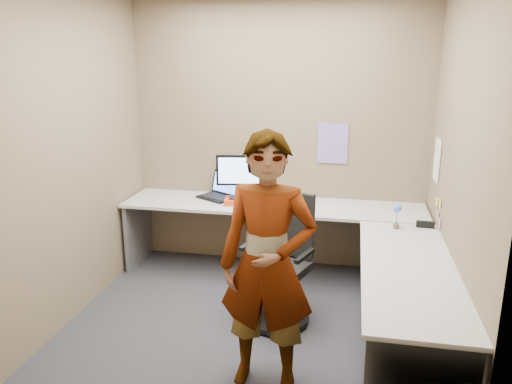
% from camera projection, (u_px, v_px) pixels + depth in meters
% --- Properties ---
extents(ground, '(3.00, 3.00, 0.00)m').
position_uv_depth(ground, '(253.00, 320.00, 4.19)').
color(ground, '#2B2A30').
rests_on(ground, ground).
extents(wall_back, '(3.00, 0.00, 3.00)m').
position_uv_depth(wall_back, '(278.00, 137.00, 5.06)').
color(wall_back, brown).
rests_on(wall_back, ground).
extents(wall_right, '(0.00, 2.70, 2.70)m').
position_uv_depth(wall_right, '(459.00, 172.00, 3.54)').
color(wall_right, brown).
rests_on(wall_right, ground).
extents(wall_left, '(0.00, 2.70, 2.70)m').
position_uv_depth(wall_left, '(74.00, 156.00, 4.11)').
color(wall_left, brown).
rests_on(wall_left, ground).
extents(desk, '(2.98, 2.58, 0.73)m').
position_uv_depth(desk, '(311.00, 242.00, 4.31)').
color(desk, '#A6A6A6').
rests_on(desk, ground).
extents(paper_ream, '(0.31, 0.25, 0.06)m').
position_uv_depth(paper_ream, '(239.00, 201.00, 4.93)').
color(paper_ream, '#C03813').
rests_on(paper_ream, desk).
extents(monitor, '(0.45, 0.16, 0.43)m').
position_uv_depth(monitor, '(239.00, 173.00, 4.87)').
color(monitor, black).
rests_on(monitor, paper_ream).
extents(laptop, '(0.46, 0.44, 0.26)m').
position_uv_depth(laptop, '(220.00, 191.00, 5.14)').
color(laptop, black).
rests_on(laptop, desk).
extents(trackball_mouse, '(0.12, 0.08, 0.07)m').
position_uv_depth(trackball_mouse, '(239.00, 197.00, 5.05)').
color(trackball_mouse, '#B7B7BC').
rests_on(trackball_mouse, desk).
extents(origami, '(0.10, 0.10, 0.06)m').
position_uv_depth(origami, '(244.00, 205.00, 4.79)').
color(origami, white).
rests_on(origami, desk).
extents(stapler, '(0.15, 0.05, 0.05)m').
position_uv_depth(stapler, '(425.00, 224.00, 4.24)').
color(stapler, black).
rests_on(stapler, desk).
extents(flower, '(0.07, 0.07, 0.22)m').
position_uv_depth(flower, '(397.00, 212.00, 4.19)').
color(flower, brown).
rests_on(flower, desk).
extents(calendar_purple, '(0.30, 0.01, 0.40)m').
position_uv_depth(calendar_purple, '(333.00, 143.00, 4.95)').
color(calendar_purple, '#846BB7').
rests_on(calendar_purple, wall_back).
extents(calendar_white, '(0.01, 0.28, 0.38)m').
position_uv_depth(calendar_white, '(437.00, 160.00, 4.42)').
color(calendar_white, white).
rests_on(calendar_white, wall_right).
extents(sticky_note_a, '(0.01, 0.07, 0.07)m').
position_uv_depth(sticky_note_a, '(440.00, 203.00, 4.17)').
color(sticky_note_a, '#F2E059').
rests_on(sticky_note_a, wall_right).
extents(sticky_note_b, '(0.01, 0.07, 0.07)m').
position_uv_depth(sticky_note_b, '(437.00, 216.00, 4.26)').
color(sticky_note_b, pink).
rests_on(sticky_note_b, wall_right).
extents(sticky_note_c, '(0.01, 0.07, 0.07)m').
position_uv_depth(sticky_note_c, '(439.00, 223.00, 4.15)').
color(sticky_note_c, pink).
rests_on(sticky_note_c, wall_right).
extents(sticky_note_d, '(0.01, 0.07, 0.07)m').
position_uv_depth(sticky_note_d, '(437.00, 202.00, 4.32)').
color(sticky_note_d, '#F2E059').
rests_on(sticky_note_d, wall_right).
extents(office_chair, '(0.61, 0.60, 1.05)m').
position_uv_depth(office_chair, '(280.00, 270.00, 4.12)').
color(office_chair, black).
rests_on(office_chair, ground).
extents(person, '(0.64, 0.44, 1.72)m').
position_uv_depth(person, '(267.00, 265.00, 3.18)').
color(person, '#999399').
rests_on(person, ground).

